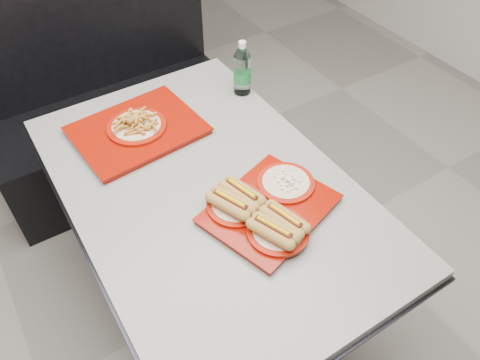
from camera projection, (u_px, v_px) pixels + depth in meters
ground at (215, 296)px, 2.17m from camera, size 6.00×6.00×0.00m
diner_table at (209, 216)px, 1.75m from camera, size 0.92×1.42×0.75m
booth_bench at (111, 106)px, 2.52m from camera, size 1.30×0.57×1.35m
tray_near at (266, 207)px, 1.52m from camera, size 0.48×0.42×0.09m
tray_far at (137, 128)px, 1.81m from camera, size 0.50×0.41×0.09m
water_bottle at (242, 71)px, 1.95m from camera, size 0.08×0.08×0.24m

